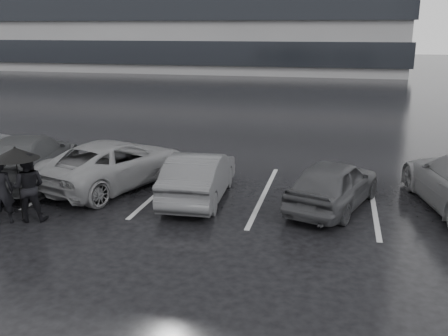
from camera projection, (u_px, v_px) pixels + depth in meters
ground at (220, 228)px, 11.04m from camera, size 160.00×160.00×0.00m
car_main at (333, 184)px, 12.15m from camera, size 2.51×3.85×1.22m
car_west_a at (199, 176)px, 12.78m from camera, size 1.52×3.81×1.23m
car_west_b at (115, 163)px, 13.88m from camera, size 3.52×5.07×1.29m
car_west_c at (28, 159)px, 14.18m from camera, size 3.04×5.07×1.38m
pedestrian_left at (1, 191)px, 11.13m from camera, size 0.66×0.58×1.51m
pedestrian_right at (28, 187)px, 11.29m from camera, size 0.93×0.82×1.60m
umbrella at (15, 153)px, 11.05m from camera, size 1.03×1.03×1.75m
stall_stripes at (213, 191)px, 13.55m from camera, size 19.72×5.00×0.00m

